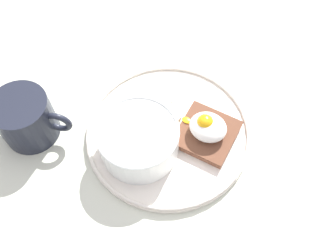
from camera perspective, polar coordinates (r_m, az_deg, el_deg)
name	(u,v)px	position (r cm, az deg, el deg)	size (l,w,h in cm)	color
ground_plane	(168,137)	(66.10, 0.00, -1.75)	(120.00, 120.00, 2.00)	beige
plate	(168,132)	(64.52, 0.00, -0.99)	(28.26, 28.26, 1.60)	silver
oatmeal_bowl	(139,140)	(60.02, -4.50, -2.10)	(13.13, 13.13, 6.44)	white
toast_slice	(207,134)	(63.58, 5.93, -1.16)	(9.56, 9.56, 1.47)	brown
poached_egg	(207,126)	(61.60, 6.02, -0.05)	(8.07, 5.52, 3.88)	white
banana_slice_front	(165,100)	(66.96, -0.54, 4.05)	(3.87, 3.94, 1.67)	#EFEABD
banana_slice_left	(143,95)	(67.63, -3.82, 4.69)	(3.46, 3.31, 1.78)	#F0EABB
banana_slice_back	(172,114)	(65.34, 0.65, 1.90)	(4.52, 4.42, 1.75)	beige
coffee_mug	(26,118)	(66.05, -20.77, 1.12)	(12.59, 9.41, 8.56)	#1D202C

